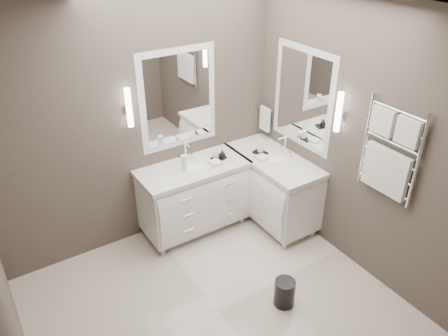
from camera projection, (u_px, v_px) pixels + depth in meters
floor at (218, 311)px, 4.13m from camera, size 3.20×3.00×0.01m
ceiling at (215, 12)px, 2.77m from camera, size 3.20×3.00×0.01m
wall_back at (140, 125)px, 4.54m from camera, size 3.20×0.01×2.70m
wall_front at (365, 319)px, 2.35m from camera, size 3.20×0.01×2.70m
wall_right at (358, 142)px, 4.20m from camera, size 0.01×3.00×2.70m
vanity_back at (194, 194)px, 4.98m from camera, size 1.24×0.59×0.97m
vanity_right at (272, 185)px, 5.16m from camera, size 0.59×1.24×0.97m
mirror_back at (178, 99)px, 4.64m from camera, size 0.90×0.02×1.10m
mirror_right at (303, 98)px, 4.68m from camera, size 0.02×0.90×1.10m
sconce_back at (129, 108)px, 4.30m from camera, size 0.06×0.06×0.40m
sconce_right at (339, 113)px, 4.20m from camera, size 0.06×0.06×0.40m
towel_bar_corner at (265, 118)px, 5.28m from camera, size 0.03×0.22×0.30m
towel_ladder at (389, 156)px, 3.86m from camera, size 0.06×0.58×0.90m
waste_bin at (284, 293)px, 4.14m from camera, size 0.21×0.21×0.28m
amenity_tray_back at (219, 158)px, 4.94m from camera, size 0.18×0.15×0.02m
amenity_tray_right at (260, 153)px, 5.05m from camera, size 0.14×0.17×0.02m
water_bottle at (184, 163)px, 4.68m from camera, size 0.07×0.07×0.18m
soap_bottle_a at (215, 152)px, 4.90m from camera, size 0.06×0.06×0.13m
soap_bottle_b at (222, 154)px, 4.90m from camera, size 0.08×0.08×0.09m
soap_bottle_c at (261, 145)px, 5.00m from camera, size 0.07×0.07×0.18m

